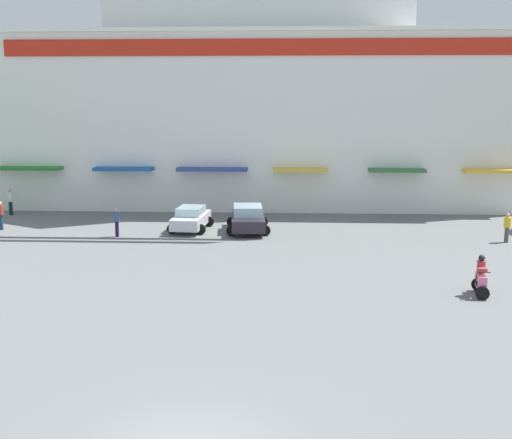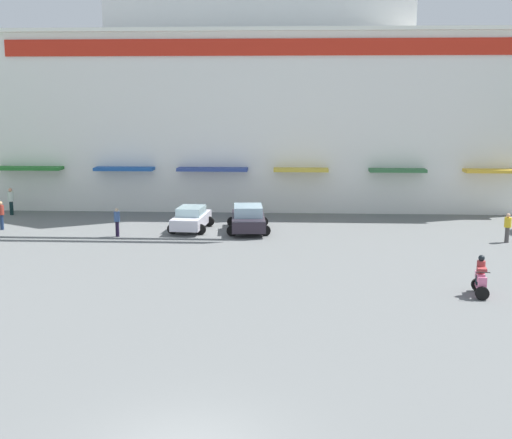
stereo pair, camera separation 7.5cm
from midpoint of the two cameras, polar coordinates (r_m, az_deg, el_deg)
ground_plane at (r=26.92m, az=-1.89°, el=-5.67°), size 128.00×128.00×0.00m
colonial_building at (r=49.32m, az=0.34°, el=13.09°), size 35.47×17.76×22.94m
parked_car_0 at (r=37.82m, az=-5.75°, el=0.11°), size 2.40×3.99×1.37m
parked_car_1 at (r=37.34m, az=-0.78°, el=0.10°), size 2.68×4.44×1.49m
scooter_rider_4 at (r=26.73m, az=18.92°, el=-4.91°), size 0.71×1.40×1.58m
pedestrian_0 at (r=36.63m, az=-12.10°, el=-0.09°), size 0.45×0.45×1.58m
pedestrian_1 at (r=45.46m, az=-20.67°, el=1.62°), size 0.51×0.51×1.76m
pedestrian_2 at (r=36.86m, az=20.98°, el=-0.53°), size 0.38×0.38×1.56m
pedestrian_3 at (r=40.48m, az=-21.41°, el=0.48°), size 0.34×0.34×1.66m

